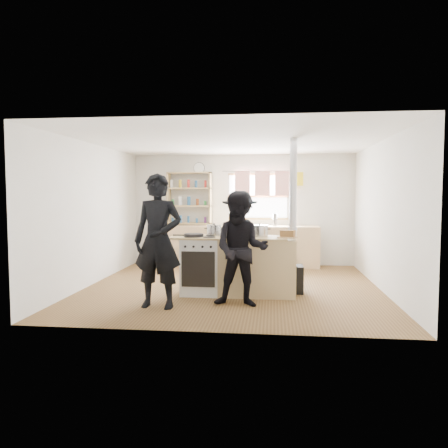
{
  "coord_description": "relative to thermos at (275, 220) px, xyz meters",
  "views": [
    {
      "loc": [
        0.7,
        -7.43,
        1.62
      ],
      "look_at": [
        -0.13,
        -0.1,
        1.1
      ],
      "focal_mm": 35.0,
      "sensor_mm": 36.0,
      "label": 1
    }
  ],
  "objects": [
    {
      "name": "roast_tray",
      "position": [
        -0.69,
        -2.8,
        -0.06
      ],
      "size": [
        0.42,
        0.37,
        0.07
      ],
      "color": "silver",
      "rests_on": "cooking_island"
    },
    {
      "name": "skillet_greens",
      "position": [
        -1.29,
        -2.86,
        -0.07
      ],
      "size": [
        0.32,
        0.32,
        0.05
      ],
      "color": "black",
      "rests_on": "cooking_island"
    },
    {
      "name": "flue_heater",
      "position": [
        0.28,
        -2.52,
        -0.37
      ],
      "size": [
        0.35,
        0.35,
        2.5
      ],
      "color": "black",
      "rests_on": "ground"
    },
    {
      "name": "thermos",
      "position": [
        0.0,
        0.0,
        0.0
      ],
      "size": [
        0.1,
        0.1,
        0.26
      ],
      "primitive_type": "cylinder",
      "color": "silver",
      "rests_on": "back_counter"
    },
    {
      "name": "ground",
      "position": [
        -0.73,
        -2.22,
        -1.04
      ],
      "size": [
        5.0,
        5.0,
        0.01
      ],
      "primitive_type": "cube",
      "color": "brown",
      "rests_on": "ground"
    },
    {
      "name": "shelving_unit",
      "position": [
        -1.93,
        0.12,
        0.48
      ],
      "size": [
        1.0,
        0.28,
        1.2
      ],
      "color": "tan",
      "rests_on": "back_counter"
    },
    {
      "name": "person_near_left",
      "position": [
        -1.65,
        -3.68,
        -0.08
      ],
      "size": [
        0.73,
        0.51,
        1.9
      ],
      "primitive_type": "imported",
      "rotation": [
        0.0,
        0.0,
        -0.08
      ],
      "color": "black",
      "rests_on": "ground"
    },
    {
      "name": "stockpot_counter",
      "position": [
        -0.25,
        -2.7,
        -0.01
      ],
      "size": [
        0.28,
        0.28,
        0.21
      ],
      "color": "#B2B2B5",
      "rests_on": "cooking_island"
    },
    {
      "name": "person_near_right",
      "position": [
        -0.49,
        -3.49,
        -0.22
      ],
      "size": [
        0.82,
        0.65,
        1.63
      ],
      "primitive_type": "imported",
      "rotation": [
        0.0,
        0.0,
        -0.05
      ],
      "color": "black",
      "rests_on": "ground"
    },
    {
      "name": "cooking_island",
      "position": [
        -0.59,
        -2.77,
        -0.57
      ],
      "size": [
        1.97,
        0.64,
        0.93
      ],
      "color": "white",
      "rests_on": "ground"
    },
    {
      "name": "stockpot_stove",
      "position": [
        -1.0,
        -2.58,
        -0.01
      ],
      "size": [
        0.25,
        0.25,
        0.2
      ],
      "color": "#B1B1B3",
      "rests_on": "cooking_island"
    },
    {
      "name": "bread_board",
      "position": [
        0.19,
        -2.88,
        -0.05
      ],
      "size": [
        0.33,
        0.29,
        0.12
      ],
      "color": "tan",
      "rests_on": "cooking_island"
    },
    {
      "name": "back_counter",
      "position": [
        -0.73,
        0.0,
        -0.58
      ],
      "size": [
        3.4,
        0.55,
        0.9
      ],
      "primitive_type": "cube",
      "color": "tan",
      "rests_on": "ground"
    },
    {
      "name": "person_far",
      "position": [
        -0.63,
        -1.91,
        -0.2
      ],
      "size": [
        1.08,
        0.62,
        1.67
      ],
      "primitive_type": "imported",
      "rotation": [
        0.0,
        0.0,
        3.14
      ],
      "color": "black",
      "rests_on": "ground"
    }
  ]
}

